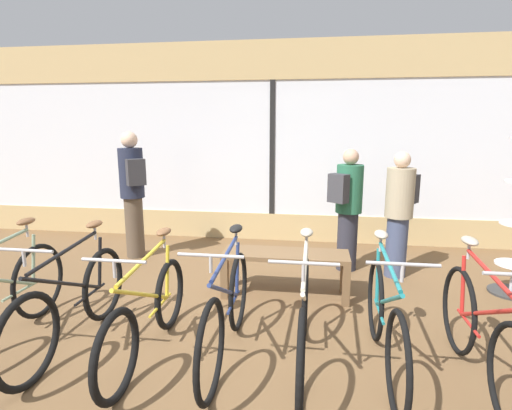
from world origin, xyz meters
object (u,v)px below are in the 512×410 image
Objects in this scene: bicycle_center_right at (304,319)px; customer_by_window at (399,211)px; bicycle_center_left at (148,315)px; display_bench at (286,261)px; bicycle_right at (385,321)px; bicycle_far_right at (482,334)px; customer_mid_floor at (348,206)px; bicycle_left at (72,304)px; customer_near_rack at (133,191)px; bicycle_center at (227,311)px.

bicycle_center_right is 1.11× the size of customer_by_window.
customer_by_window is at bearing 42.61° from bicycle_center_left.
bicycle_center_right reaches higher than display_bench.
display_bench is (-0.87, 1.27, 0.01)m from bicycle_right.
bicycle_far_right is at bearing -42.20° from display_bench.
bicycle_left is at bearing -137.48° from customer_mid_floor.
bicycle_right is at bearing 3.91° from bicycle_center_right.
bicycle_center_left is at bearing -62.95° from customer_near_rack.
bicycle_left is at bearing -178.88° from bicycle_right.
customer_mid_floor is (0.73, 0.95, 0.45)m from display_bench.
bicycle_center_right is at bearing -117.60° from customer_by_window.
customer_near_rack is at bearing 143.60° from bicycle_right.
bicycle_center_right is at bearing -102.28° from customer_mid_floor.
bicycle_far_right reaches higher than bicycle_center.
display_bench is at bearing -127.75° from customer_mid_floor.
bicycle_center_left is at bearing -127.20° from customer_mid_floor.
display_bench is (-0.24, 1.31, 0.02)m from bicycle_center_right.
bicycle_far_right is at bearing -71.15° from customer_mid_floor.
bicycle_center_left is at bearing -176.75° from bicycle_right.
display_bench is 0.77× the size of customer_near_rack.
customer_near_rack is 3.01m from customer_mid_floor.
bicycle_center_right is at bearing 0.24° from bicycle_left.
bicycle_center_left is 2.79m from customer_near_rack.
bicycle_far_right is 0.95× the size of customer_near_rack.
customer_near_rack is (-0.53, 2.36, 0.59)m from bicycle_left.
customer_near_rack reaches higher than bicycle_center_right.
customer_near_rack is 3.63m from customer_by_window.
customer_mid_floor reaches higher than bicycle_center_left.
bicycle_center_left is 1.90m from bicycle_right.
customer_near_rack is (-1.24, 2.42, 0.62)m from bicycle_center_left.
bicycle_far_right reaches higher than display_bench.
display_bench is at bearing -148.90° from customer_by_window.
customer_by_window is (3.10, 2.14, 0.46)m from bicycle_left.
bicycle_right is at bearing 169.95° from bicycle_far_right.
bicycle_center_right is 1.02× the size of bicycle_right.
bicycle_center is 1.10× the size of customer_by_window.
bicycle_center is 1.35m from display_bench.
customer_near_rack reaches higher than customer_by_window.
bicycle_center is 2.77m from customer_by_window.
bicycle_center_right is at bearing -2.14° from bicycle_center.
bicycle_center_left is at bearing 179.79° from bicycle_far_right.
bicycle_right is at bearing 3.25° from bicycle_center_left.
bicycle_center_left is 0.99× the size of bicycle_far_right.
customer_by_window reaches higher than bicycle_right.
bicycle_center_left is 0.97× the size of bicycle_center.
display_bench is 1.64m from customer_by_window.
customer_near_rack reaches higher than customer_mid_floor.
bicycle_left is 1.01× the size of bicycle_center_right.
bicycle_center_left is at bearing -177.08° from bicycle_center_right.
customer_by_window is at bearing 62.40° from bicycle_center_right.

